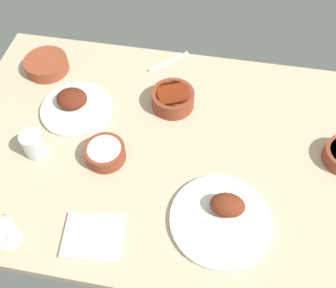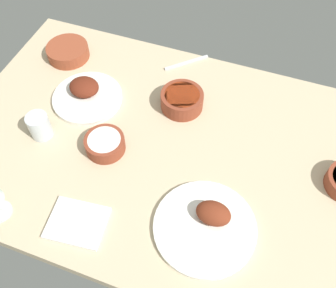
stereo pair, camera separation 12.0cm
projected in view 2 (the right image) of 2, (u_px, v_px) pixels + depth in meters
The scene contains 9 objects.
dining_table at pixel (168, 151), 122.95cm from camera, with size 140.00×90.00×4.00cm, color #C6B28E.
plate_center_main at pixel (207, 224), 104.49cm from camera, with size 28.65×28.65×7.20cm.
plate_near_viewer at pixel (86, 94), 132.15cm from camera, with size 24.27×24.27×6.63cm.
bowl_cream at pixel (105, 144), 118.95cm from camera, with size 12.59×12.59×4.90cm.
bowl_sauce at pixel (182, 100), 128.87cm from camera, with size 14.53×14.53×5.94cm.
bowl_onions at pixel (68, 51), 143.96cm from camera, with size 15.67×15.67×4.77cm.
water_tumbler at pixel (40, 126), 120.97cm from camera, with size 6.97×6.97×8.57cm, color silver.
folded_napkin at pixel (77, 223), 105.80cm from camera, with size 15.86×12.83×1.20cm, color white.
fork_loose at pixel (186, 63), 143.53cm from camera, with size 17.83×0.90×0.80cm, color silver.
Camera 2 is at (-23.78, 65.16, 103.54)cm, focal length 40.69 mm.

